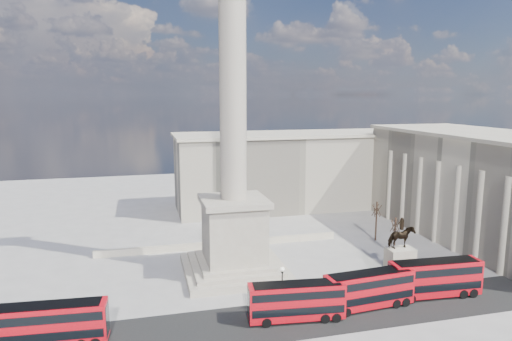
{
  "coord_description": "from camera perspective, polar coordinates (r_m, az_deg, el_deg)",
  "views": [
    {
      "loc": [
        -12.23,
        -55.31,
        24.91
      ],
      "look_at": [
        2.12,
        0.83,
        15.26
      ],
      "focal_mm": 32.0,
      "sensor_mm": 36.0,
      "label": 1
    }
  ],
  "objects": [
    {
      "name": "equestrian_statue",
      "position": [
        64.69,
        17.54,
        -10.64
      ],
      "size": [
        4.38,
        3.28,
        9.02
      ],
      "color": "beige",
      "rests_on": "ground"
    },
    {
      "name": "red_bus_c",
      "position": [
        56.97,
        14.0,
        -14.2
      ],
      "size": [
        11.11,
        3.4,
        4.44
      ],
      "rotation": [
        0.0,
        0.0,
        0.08
      ],
      "color": "red",
      "rests_on": "ground"
    },
    {
      "name": "building_east",
      "position": [
        88.23,
        26.45,
        -1.73
      ],
      "size": [
        19.0,
        46.0,
        18.6
      ],
      "color": "beige",
      "rests_on": "ground"
    },
    {
      "name": "pedestrian_standing",
      "position": [
        66.82,
        22.94,
        -12.52
      ],
      "size": [
        0.76,
        0.6,
        1.51
      ],
      "primitive_type": "imported",
      "rotation": [
        0.0,
        0.0,
        3.19
      ],
      "color": "black",
      "rests_on": "ground"
    },
    {
      "name": "bare_tree_mid",
      "position": [
        73.95,
        17.03,
        -6.45
      ],
      "size": [
        1.73,
        1.73,
        6.57
      ],
      "rotation": [
        0.0,
        0.0,
        -0.27
      ],
      "color": "#332319",
      "rests_on": "ground"
    },
    {
      "name": "pedestrian_walking",
      "position": [
        63.58,
        16.43,
        -13.27
      ],
      "size": [
        0.65,
        0.54,
        1.53
      ],
      "primitive_type": "imported",
      "rotation": [
        0.0,
        0.0,
        0.37
      ],
      "color": "black",
      "rests_on": "ground"
    },
    {
      "name": "nelsons_column",
      "position": [
        62.7,
        -2.82,
        -1.59
      ],
      "size": [
        14.0,
        14.0,
        49.85
      ],
      "color": "#ADA490",
      "rests_on": "ground"
    },
    {
      "name": "building_northeast",
      "position": [
        101.97,
        4.29,
        0.06
      ],
      "size": [
        51.0,
        17.0,
        16.6
      ],
      "color": "beige",
      "rests_on": "ground"
    },
    {
      "name": "ground",
      "position": [
        61.88,
        -1.76,
        -14.29
      ],
      "size": [
        180.0,
        180.0,
        0.0
      ],
      "primitive_type": "plane",
      "color": "#A39F9A",
      "rests_on": "ground"
    },
    {
      "name": "red_bus_b",
      "position": [
        52.86,
        5.15,
        -15.93
      ],
      "size": [
        10.92,
        3.57,
        4.35
      ],
      "rotation": [
        0.0,
        0.0,
        -0.11
      ],
      "color": "red",
      "rests_on": "ground"
    },
    {
      "name": "red_bus_d",
      "position": [
        62.25,
        21.52,
        -12.38
      ],
      "size": [
        11.69,
        3.36,
        4.69
      ],
      "rotation": [
        0.0,
        0.0,
        -0.06
      ],
      "color": "red",
      "rests_on": "ground"
    },
    {
      "name": "victorian_lamp",
      "position": [
        53.5,
        3.28,
        -14.31
      ],
      "size": [
        0.49,
        0.49,
        5.71
      ],
      "rotation": [
        0.0,
        0.0,
        -0.35
      ],
      "color": "black",
      "rests_on": "ground"
    },
    {
      "name": "balustrade_wall",
      "position": [
        76.34,
        -4.42,
        -9.18
      ],
      "size": [
        40.0,
        0.6,
        1.1
      ],
      "primitive_type": "cube",
      "color": "beige",
      "rests_on": "ground"
    },
    {
      "name": "asphalt_road",
      "position": [
        54.5,
        6.06,
        -17.8
      ],
      "size": [
        120.0,
        9.0,
        0.01
      ],
      "primitive_type": "cube",
      "color": "black",
      "rests_on": "ground"
    },
    {
      "name": "pedestrian_crossing",
      "position": [
        57.76,
        4.83,
        -15.29
      ],
      "size": [
        0.53,
        0.95,
        1.54
      ],
      "primitive_type": "imported",
      "rotation": [
        0.0,
        0.0,
        1.75
      ],
      "color": "black",
      "rests_on": "ground"
    },
    {
      "name": "red_bus_a",
      "position": [
        52.06,
        -24.26,
        -17.13
      ],
      "size": [
        11.14,
        3.35,
        4.45
      ],
      "rotation": [
        0.0,
        0.0,
        -0.08
      ],
      "color": "red",
      "rests_on": "ground"
    },
    {
      "name": "bare_tree_far",
      "position": [
        80.94,
        14.86,
        -4.61
      ],
      "size": [
        1.77,
        1.77,
        7.21
      ],
      "rotation": [
        0.0,
        0.0,
        -0.01
      ],
      "color": "#332319",
      "rests_on": "ground"
    }
  ]
}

